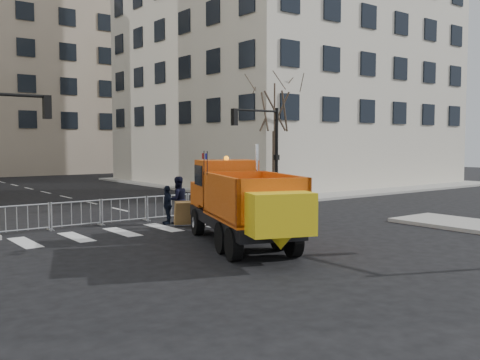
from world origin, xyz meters
TOP-DOWN VIEW (x-y plane):
  - ground at (0.00, 0.00)m, footprint 120.00×120.00m
  - sidewalk_back at (0.00, 8.50)m, footprint 64.00×5.00m
  - traffic_light_right at (8.50, 9.50)m, footprint 0.18×0.18m
  - crowd_barriers at (-0.75, 7.60)m, footprint 12.60×0.60m
  - street_tree at (9.20, 10.50)m, footprint 3.00×3.00m
  - plow_truck at (-0.91, 0.50)m, footprint 5.15×8.98m
  - cop_a at (0.38, 4.78)m, footprint 0.69×0.48m
  - cop_b at (-0.03, 6.15)m, footprint 1.02×0.82m
  - cop_c at (-0.48, 6.24)m, footprint 0.64×1.03m
  - newspaper_box at (6.27, 7.18)m, footprint 0.57×0.55m

SIDE VIEW (x-z plane):
  - ground at x=0.00m, z-range 0.00..0.00m
  - sidewalk_back at x=0.00m, z-range 0.00..0.15m
  - crowd_barriers at x=-0.75m, z-range 0.00..1.10m
  - newspaper_box at x=6.27m, z-range 0.15..1.25m
  - cop_c at x=-0.48m, z-range 0.00..1.63m
  - cop_a at x=0.38m, z-range 0.00..1.81m
  - cop_b at x=-0.03m, z-range 0.00..2.00m
  - plow_truck at x=-0.91m, z-range -0.19..3.19m
  - traffic_light_right at x=8.50m, z-range 0.00..5.40m
  - street_tree at x=9.20m, z-range 0.00..7.50m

